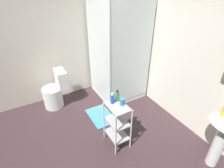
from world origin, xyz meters
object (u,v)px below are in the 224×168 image
at_px(pedestal_sink, 223,134).
at_px(toilet, 55,92).
at_px(shower_stall, 116,77).
at_px(rinse_cup, 122,102).
at_px(storage_cart, 117,122).
at_px(hand_soap_bottle, 224,110).
at_px(shampoo_bottle_blue, 112,99).
at_px(bath_mat, 101,116).
at_px(body_wash_bottle_green, 117,96).

relative_size(pedestal_sink, toilet, 1.07).
distance_m(shower_stall, rinse_cup, 1.35).
xyz_separation_m(storage_cart, hand_soap_bottle, (0.88, 0.99, 0.45)).
height_order(shower_stall, shampoo_bottle_blue, shower_stall).
bearing_deg(shampoo_bottle_blue, toilet, -157.98).
bearing_deg(shower_stall, rinse_cup, -27.49).
bearing_deg(bath_mat, rinse_cup, 1.76).
bearing_deg(bath_mat, toilet, -140.51).
bearing_deg(rinse_cup, shower_stall, 152.51).
bearing_deg(shower_stall, shampoo_bottle_blue, -33.73).
bearing_deg(storage_cart, body_wash_bottle_green, 150.62).
bearing_deg(pedestal_sink, storage_cart, -134.86).
relative_size(shower_stall, rinse_cup, 20.56).
bearing_deg(hand_soap_bottle, toilet, -146.08).
bearing_deg(body_wash_bottle_green, storage_cart, -29.38).
bearing_deg(shampoo_bottle_blue, rinse_cup, 44.49).
distance_m(pedestal_sink, storage_cart, 1.40).
distance_m(body_wash_bottle_green, bath_mat, 1.00).
xyz_separation_m(storage_cart, body_wash_bottle_green, (-0.11, 0.06, 0.38)).
relative_size(toilet, shampoo_bottle_blue, 4.63).
relative_size(rinse_cup, bath_mat, 0.16).
xyz_separation_m(shower_stall, shampoo_bottle_blue, (1.05, -0.70, 0.35)).
distance_m(shower_stall, hand_soap_bottle, 2.10).
height_order(shower_stall, toilet, shower_stall).
bearing_deg(storage_cart, rinse_cup, 88.22).
height_order(storage_cart, bath_mat, storage_cart).
bearing_deg(shower_stall, storage_cart, -30.39).
distance_m(pedestal_sink, hand_soap_bottle, 0.32).
bearing_deg(storage_cart, hand_soap_bottle, 48.50).
distance_m(hand_soap_bottle, rinse_cup, 1.28).
xyz_separation_m(pedestal_sink, storage_cart, (-0.98, -0.98, -0.14)).
distance_m(shampoo_bottle_blue, body_wash_bottle_green, 0.09).
xyz_separation_m(shower_stall, toilet, (-0.29, -1.25, -0.15)).
distance_m(shampoo_bottle_blue, rinse_cup, 0.15).
xyz_separation_m(storage_cart, bath_mat, (-0.69, 0.05, -0.43)).
relative_size(pedestal_sink, storage_cart, 1.09).
relative_size(shower_stall, bath_mat, 3.33).
height_order(toilet, rinse_cup, rinse_cup).
xyz_separation_m(shower_stall, rinse_cup, (1.16, -0.60, 0.32)).
distance_m(shower_stall, pedestal_sink, 2.16).
height_order(storage_cart, rinse_cup, rinse_cup).
bearing_deg(hand_soap_bottle, shampoo_bottle_blue, -133.87).
relative_size(hand_soap_bottle, body_wash_bottle_green, 1.01).
relative_size(pedestal_sink, bath_mat, 1.35).
distance_m(storage_cart, bath_mat, 0.81).
distance_m(storage_cart, hand_soap_bottle, 1.40).
xyz_separation_m(shower_stall, hand_soap_bottle, (2.04, 0.32, 0.42)).
distance_m(toilet, shampoo_bottle_blue, 1.54).
bearing_deg(shower_stall, hand_soap_bottle, 8.84).
relative_size(hand_soap_bottle, shampoo_bottle_blue, 1.09).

